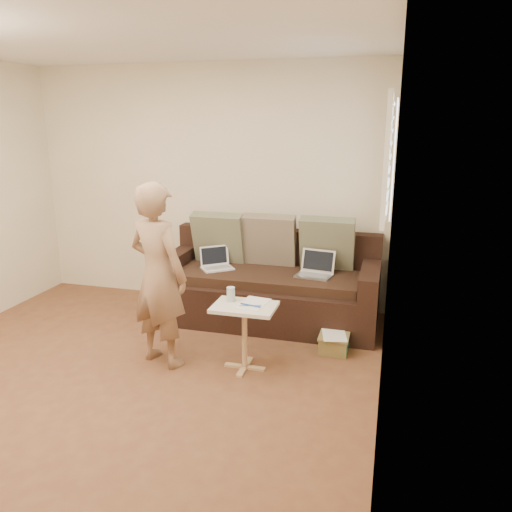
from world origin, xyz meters
name	(u,v)px	position (x,y,z in m)	size (l,w,h in m)	color
floor	(106,395)	(0.00, 0.00, 0.00)	(4.50, 4.50, 0.00)	brown
ceiling	(73,22)	(0.00, 0.00, 2.60)	(4.50, 4.50, 0.00)	white
wall_back	(207,186)	(0.00, 2.25, 1.30)	(4.00, 4.00, 0.00)	beige
wall_right	(390,245)	(2.00, 0.00, 1.30)	(4.50, 4.50, 0.00)	beige
window_blinds	(390,158)	(1.95, 1.50, 1.70)	(0.12, 0.88, 1.08)	white
sofa	(269,280)	(0.83, 1.77, 0.42)	(2.20, 0.95, 0.85)	black
pillow_left	(219,238)	(0.23, 1.97, 0.79)	(0.55, 0.14, 0.55)	#5D6248
pillow_mid	(270,240)	(0.78, 2.01, 0.79)	(0.55, 0.14, 0.55)	brown
pillow_right	(327,244)	(1.38, 2.02, 0.79)	(0.55, 0.14, 0.55)	#5D6248
laptop_silver	(314,276)	(1.30, 1.73, 0.52)	(0.34, 0.25, 0.23)	#B7BABC
laptop_white	(217,269)	(0.30, 1.72, 0.52)	(0.31, 0.22, 0.22)	white
person	(158,275)	(0.18, 0.61, 0.78)	(0.57, 0.38, 1.55)	#846248
side_table	(245,337)	(0.90, 0.68, 0.28)	(0.51, 0.36, 0.56)	silver
drinking_glass	(231,294)	(0.76, 0.75, 0.62)	(0.07, 0.07, 0.12)	silver
scissors	(250,305)	(0.95, 0.67, 0.57)	(0.18, 0.10, 0.02)	silver
paper_on_table	(253,303)	(0.96, 0.74, 0.56)	(0.21, 0.30, 0.00)	white
striped_box	(334,343)	(1.58, 1.19, 0.08)	(0.26, 0.26, 0.17)	orange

